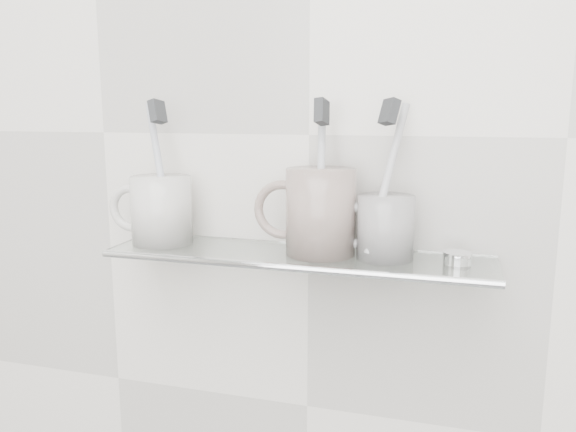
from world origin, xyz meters
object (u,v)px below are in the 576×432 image
(shelf_glass, at_px, (297,256))
(mug_left, at_px, (162,210))
(mug_right, at_px, (386,227))
(mug_center, at_px, (321,212))

(shelf_glass, xyz_separation_m, mug_left, (-0.20, 0.00, 0.05))
(shelf_glass, relative_size, mug_right, 6.27)
(mug_center, bearing_deg, shelf_glass, -148.88)
(mug_left, height_order, mug_center, mug_center)
(mug_left, distance_m, mug_center, 0.23)
(shelf_glass, relative_size, mug_left, 5.34)
(shelf_glass, bearing_deg, mug_right, 2.53)
(shelf_glass, xyz_separation_m, mug_center, (0.03, 0.00, 0.06))
(mug_center, height_order, mug_right, mug_center)
(mug_left, xyz_separation_m, mug_center, (0.23, 0.00, 0.01))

